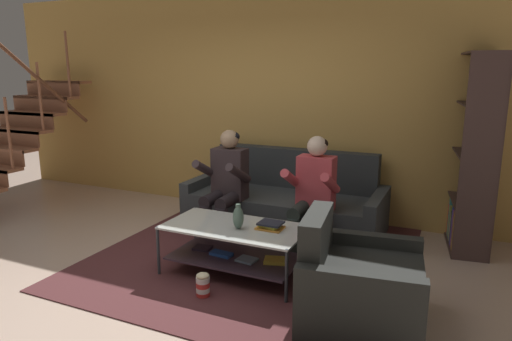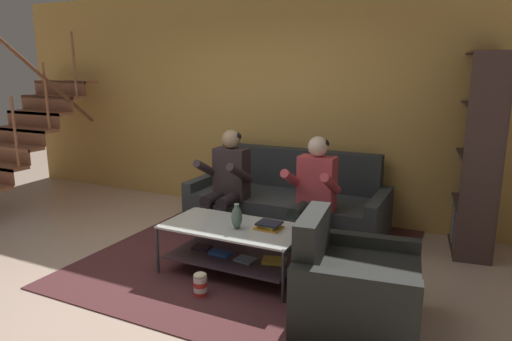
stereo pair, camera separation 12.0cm
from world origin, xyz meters
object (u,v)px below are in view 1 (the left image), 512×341
Objects in this scene: book_stack at (270,225)px; armchair at (358,285)px; bookshelf at (473,184)px; person_seated_left at (226,180)px; popcorn_tub at (203,285)px; coffee_table at (236,242)px; person_seated_right at (313,190)px; couch at (286,204)px; vase at (238,217)px.

armchair is (0.88, -0.39, -0.22)m from book_stack.
bookshelf is at bearing 44.23° from book_stack.
person_seated_left is 1.23× the size of armchair.
person_seated_left is at bearing 110.52° from popcorn_tub.
person_seated_left reaches higher than coffee_table.
person_seated_right is at bearing 61.21° from coffee_table.
book_stack is 0.24× the size of armchair.
popcorn_tub is at bearing -90.10° from couch.
popcorn_tub is (-0.37, -0.58, -0.39)m from book_stack.
person_seated_left is (-0.51, -0.57, 0.37)m from couch.
couch is 1.41m from book_stack.
person_seated_left reaches higher than person_seated_right.
person_seated_right is at bearing -0.04° from person_seated_left.
person_seated_right is 0.81m from book_stack.
book_stack is (0.32, 0.07, 0.19)m from coffee_table.
person_seated_right is at bearing 65.52° from vase.
bookshelf is 2.18m from armchair.
person_seated_left reaches higher than popcorn_tub.
vase is at bearing -86.02° from couch.
bookshelf reaches higher than popcorn_tub.
coffee_table is 0.63× the size of bookshelf.
vase reaches higher than book_stack.
popcorn_tub is at bearing -171.68° from armchair.
bookshelf is 9.71× the size of popcorn_tub.
bookshelf is (1.65, 1.61, 0.18)m from book_stack.
book_stack is 0.99m from armchair.
book_stack is at bearing -74.91° from couch.
coffee_table is 2.61m from bookshelf.
vase is 2.58m from bookshelf.
person_seated_right is at bearing 122.08° from armchair.
person_seated_left is 1.18m from book_stack.
couch is 2.14m from armchair.
armchair is at bearing -33.74° from person_seated_left.
armchair reaches higher than coffee_table.
bookshelf is (1.50, 0.83, 0.03)m from person_seated_right.
book_stack is at bearing 24.74° from vase.
bookshelf is (2.01, 0.26, 0.39)m from couch.
armchair is (1.20, -0.33, -0.03)m from coffee_table.
armchair is at bearing -110.99° from bookshelf.
bookshelf reaches higher than vase.
bookshelf reaches higher than book_stack.
person_seated_left is at bearing -161.83° from bookshelf.
popcorn_tub is (-0.51, -1.35, -0.55)m from person_seated_right.
couch is 1.14× the size of bookshelf.
person_seated_right is (1.02, -0.00, -0.00)m from person_seated_left.
person_seated_right is 1.22× the size of armchair.
armchair is at bearing 8.32° from popcorn_tub.
bookshelf reaches higher than person_seated_left.
person_seated_left is 5.20× the size of vase.
book_stack is at bearing 12.04° from coffee_table.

